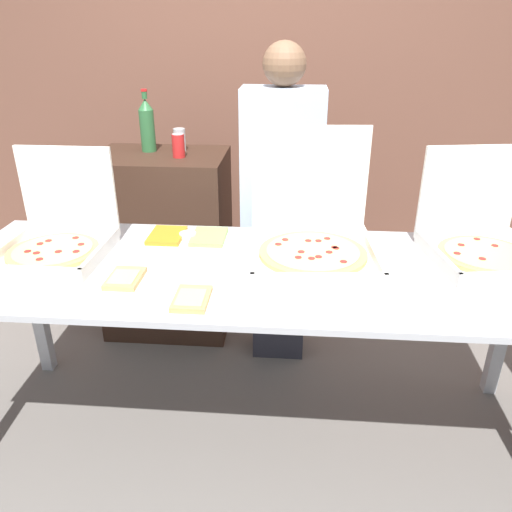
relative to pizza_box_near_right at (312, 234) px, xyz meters
name	(u,v)px	position (x,y,z in m)	size (l,w,h in m)	color
ground_plane	(256,430)	(-0.22, -0.16, -0.93)	(16.00, 16.00, 0.00)	slate
brick_wall_behind	(277,78)	(-0.22, 1.54, 0.47)	(10.00, 0.06, 2.80)	brown
buffet_table	(256,288)	(-0.22, -0.16, -0.18)	(2.45, 0.85, 0.85)	#B7BABF
pizza_box_near_right	(312,234)	(0.00, 0.00, 0.00)	(0.53, 0.55, 0.49)	silver
pizza_box_far_left	(57,237)	(-1.05, -0.08, -0.01)	(0.42, 0.43, 0.41)	silver
pizza_box_near_left	(481,239)	(0.69, 0.03, -0.01)	(0.49, 0.51, 0.42)	silver
paper_plate_front_center	(192,300)	(-0.42, -0.45, -0.07)	(0.21, 0.21, 0.03)	white
paper_plate_front_right	(125,280)	(-0.70, -0.32, -0.07)	(0.23, 0.23, 0.03)	white
veggie_tray	(188,240)	(-0.53, 0.05, -0.06)	(0.41, 0.24, 0.05)	white
sideboard_podium	(167,244)	(-0.82, 0.74, -0.40)	(0.72, 0.52, 1.07)	#382319
soda_bottle	(147,125)	(-0.90, 0.81, 0.29)	(0.08, 0.08, 0.33)	#2D6638
soda_can_silver	(180,140)	(-0.73, 0.83, 0.20)	(0.07, 0.07, 0.12)	silver
soda_can_colored	(178,146)	(-0.70, 0.68, 0.20)	(0.07, 0.07, 0.12)	red
person_guest_cap	(281,208)	(-0.14, 0.50, -0.07)	(0.40, 0.22, 1.66)	#2D2D38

